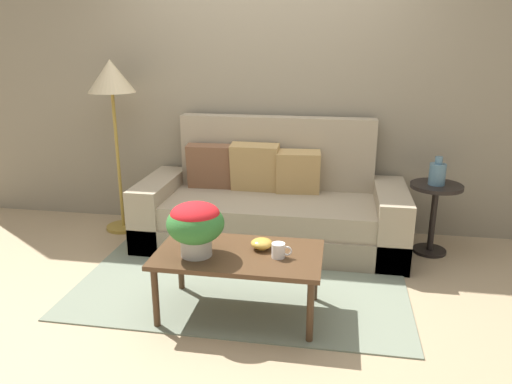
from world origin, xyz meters
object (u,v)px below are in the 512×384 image
Objects in this scene: couch at (271,208)px; potted_plant at (195,223)px; side_table at (434,206)px; snack_bowl at (262,244)px; table_vase at (437,173)px; floor_lamp at (112,87)px; coffee_mug at (279,250)px; coffee_table at (239,259)px.

couch reaches higher than potted_plant.
potted_plant is at bearing -141.53° from side_table.
snack_bowl is 1.69m from table_vase.
coffee_mug is at bearing -38.82° from floor_lamp.
snack_bowl is at bearing -137.58° from table_vase.
couch is 9.75× the size of table_vase.
coffee_table is at bearing 18.17° from potted_plant.
side_table is 4.67× the size of coffee_mug.
side_table is (1.34, 0.00, 0.09)m from couch.
table_vase reaches higher than coffee_table.
couch is 1.35m from side_table.
side_table is at bearing 41.31° from coffee_table.
couch is at bearing -3.01° from floor_lamp.
couch is 1.72m from floor_lamp.
couch is 2.15× the size of coffee_table.
coffee_mug is (-1.12, -1.24, 0.07)m from side_table.
potted_plant is (-1.62, -1.29, 0.23)m from side_table.
couch is 1.21m from coffee_table.
table_vase is (1.23, 1.13, 0.22)m from snack_bowl.
snack_bowl is at bearing -84.86° from couch.
floor_lamp reaches higher than table_vase.
side_table is at bearing 38.47° from potted_plant.
table_vase is at bearing 41.29° from coffee_table.
potted_plant is at bearing -50.46° from floor_lamp.
table_vase is (1.37, 1.20, 0.30)m from coffee_table.
coffee_table is at bearing -91.50° from couch.
coffee_mug is at bearing -6.61° from coffee_table.
couch reaches higher than snack_bowl.
snack_bowl is at bearing 28.88° from coffee_table.
coffee_mug is at bearing -40.21° from snack_bowl.
side_table is 0.28m from table_vase.
couch reaches higher than table_vase.
snack_bowl is 0.61× the size of table_vase.
potted_plant is 1.54× the size of table_vase.
floor_lamp is (-1.37, 1.28, 0.92)m from coffee_table.
couch is 1.45× the size of floor_lamp.
table_vase is (1.62, 1.28, 0.04)m from potted_plant.
side_table is 0.38× the size of floor_lamp.
coffee_mug is (0.26, -0.03, 0.09)m from coffee_table.
side_table is at bearing 0.00° from couch.
side_table reaches higher than coffee_table.
coffee_table is 7.42× the size of snack_bowl.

